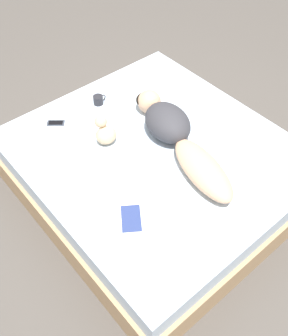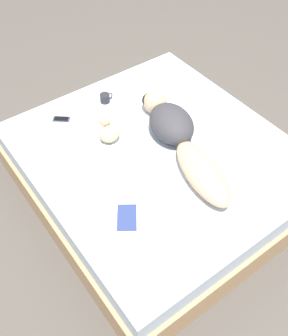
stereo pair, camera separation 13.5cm
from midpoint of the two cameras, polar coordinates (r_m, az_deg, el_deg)
name	(u,v)px [view 2 (the right image)]	position (r m, az deg, el deg)	size (l,w,h in m)	color
ground_plane	(157,187)	(3.46, 3.00, -2.82)	(12.00, 12.00, 0.00)	#4C4742
bed	(158,170)	(3.29, 3.15, -0.26)	(1.97, 2.16, 0.47)	tan
person	(179,136)	(3.09, 6.34, 4.61)	(0.54, 1.32, 0.24)	tan
open_magazine	(112,218)	(2.69, -3.15, -7.31)	(0.52, 0.49, 0.01)	white
coffee_mug	(105,98)	(3.54, -4.55, 10.08)	(0.12, 0.09, 0.08)	#232328
cell_phone	(61,119)	(3.42, -10.79, 6.97)	(0.15, 0.14, 0.01)	#333842
plush_toy	(108,130)	(3.13, -3.97, 5.43)	(0.17, 0.19, 0.22)	#D1B289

